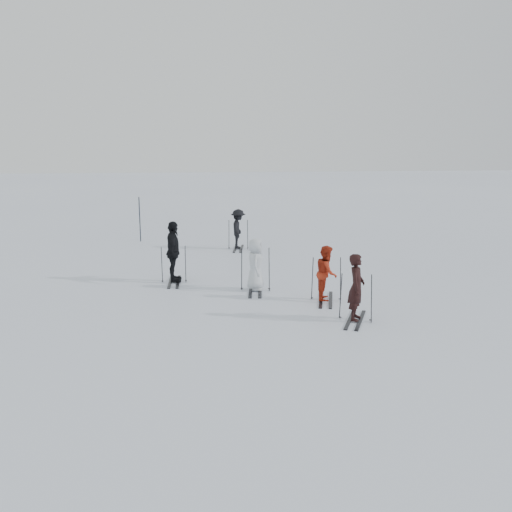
{
  "coord_description": "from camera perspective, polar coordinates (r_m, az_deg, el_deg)",
  "views": [
    {
      "loc": [
        -1.84,
        -16.0,
        4.58
      ],
      "look_at": [
        0.0,
        1.0,
        1.0
      ],
      "focal_mm": 40.0,
      "sensor_mm": 36.0,
      "label": 1
    }
  ],
  "objects": [
    {
      "name": "skier_uphill_left",
      "position": [
        18.3,
        -8.27,
        0.34
      ],
      "size": [
        0.5,
        1.15,
        1.95
      ],
      "primitive_type": "imported",
      "rotation": [
        0.0,
        0.0,
        1.55
      ],
      "color": "black",
      "rests_on": "ground"
    },
    {
      "name": "ground",
      "position": [
        16.75,
        0.37,
        -4.05
      ],
      "size": [
        120.0,
        120.0,
        0.0
      ],
      "primitive_type": "plane",
      "color": "silver",
      "rests_on": "ground"
    },
    {
      "name": "skier_grey",
      "position": [
        17.2,
        -0.06,
        -0.92
      ],
      "size": [
        0.59,
        0.82,
        1.57
      ],
      "primitive_type": "imported",
      "rotation": [
        0.0,
        0.0,
        1.45
      ],
      "color": "silver",
      "rests_on": "ground"
    },
    {
      "name": "skis_uphill_far",
      "position": [
        23.64,
        -1.78,
        2.21
      ],
      "size": [
        1.85,
        1.16,
        1.27
      ],
      "primitive_type": null,
      "rotation": [
        0.0,
        0.0,
        1.43
      ],
      "color": "black",
      "rests_on": "ground"
    },
    {
      "name": "skier_uphill_far",
      "position": [
        23.61,
        -1.79,
        2.65
      ],
      "size": [
        0.75,
        1.13,
        1.63
      ],
      "primitive_type": "imported",
      "rotation": [
        0.0,
        0.0,
        1.43
      ],
      "color": "black",
      "rests_on": "ground"
    },
    {
      "name": "skis_uphill_left",
      "position": [
        18.38,
        -8.23,
        -0.77
      ],
      "size": [
        1.7,
        0.93,
        1.22
      ],
      "primitive_type": null,
      "rotation": [
        0.0,
        0.0,
        1.55
      ],
      "color": "black",
      "rests_on": "ground"
    },
    {
      "name": "piste_marker",
      "position": [
        25.86,
        -11.55,
        3.61
      ],
      "size": [
        0.06,
        0.06,
        1.98
      ],
      "primitive_type": "cylinder",
      "rotation": [
        0.0,
        0.0,
        -0.36
      ],
      "color": "black",
      "rests_on": "ground"
    },
    {
      "name": "skis_red",
      "position": [
        16.31,
        7.05,
        -2.22
      ],
      "size": [
        1.95,
        1.34,
        1.3
      ],
      "primitive_type": null,
      "rotation": [
        0.0,
        0.0,
        1.33
      ],
      "color": "black",
      "rests_on": "ground"
    },
    {
      "name": "skier_red",
      "position": [
        16.28,
        7.07,
        -1.77
      ],
      "size": [
        0.76,
        0.88,
        1.56
      ],
      "primitive_type": "imported",
      "rotation": [
        0.0,
        0.0,
        1.33
      ],
      "color": "#A32712",
      "rests_on": "ground"
    },
    {
      "name": "skis_grey",
      "position": [
        17.22,
        -0.06,
        -1.26
      ],
      "size": [
        1.97,
        1.21,
        1.36
      ],
      "primitive_type": null,
      "rotation": [
        0.0,
        0.0,
        1.45
      ],
      "color": "black",
      "rests_on": "ground"
    },
    {
      "name": "skier_near_dark",
      "position": [
        14.58,
        10.0,
        -3.19
      ],
      "size": [
        0.62,
        0.73,
        1.7
      ],
      "primitive_type": "imported",
      "rotation": [
        0.0,
        0.0,
        1.17
      ],
      "color": "black",
      "rests_on": "ground"
    },
    {
      "name": "skis_near_dark",
      "position": [
        14.64,
        9.97,
        -4.01
      ],
      "size": [
        1.95,
        1.52,
        1.26
      ],
      "primitive_type": null,
      "rotation": [
        0.0,
        0.0,
        1.17
      ],
      "color": "black",
      "rests_on": "ground"
    }
  ]
}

